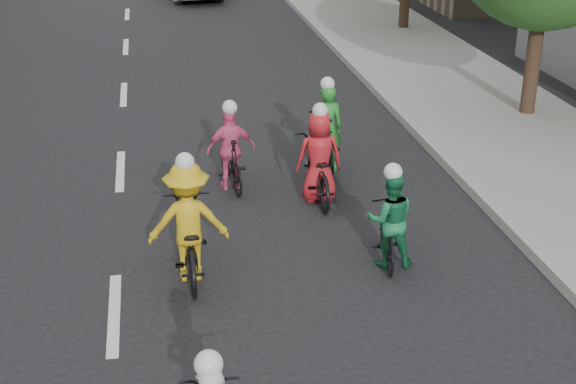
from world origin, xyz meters
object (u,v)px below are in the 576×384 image
object	(u,v)px
cyclist_0	(326,137)
cyclist_4	(189,232)
cyclist_5	(389,226)
cyclist_1	(231,156)
cyclist_2	(318,165)

from	to	relation	value
cyclist_0	cyclist_4	bearing A→B (deg)	55.95
cyclist_4	cyclist_5	world-z (taller)	cyclist_4
cyclist_1	cyclist_4	distance (m)	3.18
cyclist_2	cyclist_4	size ratio (longest dim) A/B	1.00
cyclist_0	cyclist_1	size ratio (longest dim) A/B	1.12
cyclist_1	cyclist_2	size ratio (longest dim) A/B	0.83
cyclist_2	cyclist_5	distance (m)	2.48
cyclist_0	cyclist_1	bearing A→B (deg)	20.49
cyclist_5	cyclist_1	bearing A→B (deg)	-48.66
cyclist_2	cyclist_0	bearing A→B (deg)	-105.20
cyclist_0	cyclist_5	bearing A→B (deg)	94.62
cyclist_0	cyclist_2	world-z (taller)	cyclist_0
cyclist_0	cyclist_2	size ratio (longest dim) A/B	0.93
cyclist_2	cyclist_4	xyz separation A→B (m)	(-2.32, -2.31, 0.08)
cyclist_2	cyclist_4	distance (m)	3.27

